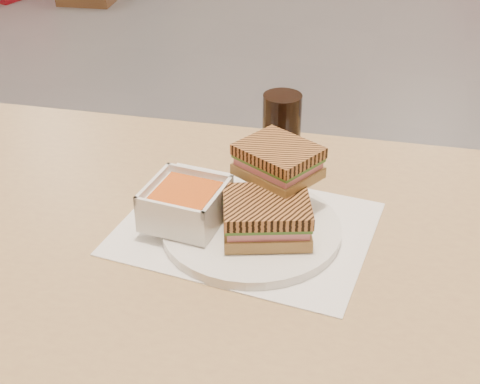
% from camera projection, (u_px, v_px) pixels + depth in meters
% --- Properties ---
extents(main_table, '(1.23, 0.76, 0.75)m').
position_uv_depth(main_table, '(190.00, 290.00, 1.03)').
color(main_table, tan).
rests_on(main_table, ground).
extents(tray_liner, '(0.38, 0.31, 0.00)m').
position_uv_depth(tray_liner, '(246.00, 228.00, 0.97)').
color(tray_liner, white).
rests_on(tray_liner, main_table).
extents(plate, '(0.26, 0.26, 0.01)m').
position_uv_depth(plate, '(251.00, 229.00, 0.96)').
color(plate, white).
rests_on(plate, tray_liner).
extents(soup_bowl, '(0.12, 0.12, 0.06)m').
position_uv_depth(soup_bowl, '(186.00, 205.00, 0.95)').
color(soup_bowl, white).
rests_on(soup_bowl, plate).
extents(panini_lower, '(0.14, 0.13, 0.05)m').
position_uv_depth(panini_lower, '(267.00, 217.00, 0.92)').
color(panini_lower, olive).
rests_on(panini_lower, plate).
extents(panini_upper, '(0.14, 0.13, 0.05)m').
position_uv_depth(panini_upper, '(278.00, 161.00, 0.96)').
color(panini_upper, olive).
rests_on(panini_upper, panini_lower).
extents(cola_glass, '(0.06, 0.06, 0.14)m').
position_uv_depth(cola_glass, '(281.00, 133.00, 1.09)').
color(cola_glass, black).
rests_on(cola_glass, main_table).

